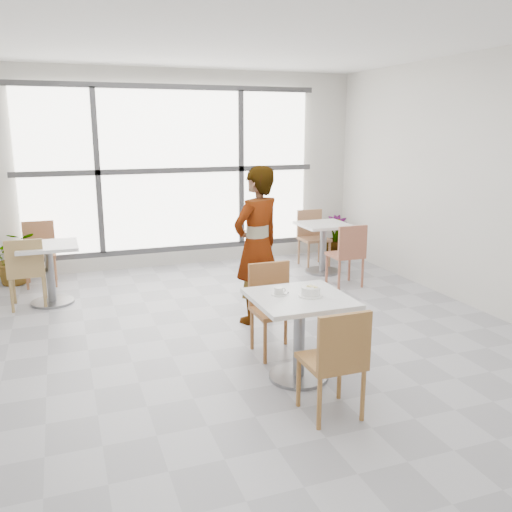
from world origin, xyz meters
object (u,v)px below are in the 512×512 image
object	(u,v)px
chair_far	(273,302)
plant_left	(15,258)
person	(257,246)
bg_chair_right_near	(348,251)
bg_chair_right_far	(312,234)
plant_right	(336,236)
bg_chair_left_far	(40,249)
main_table	(299,322)
chair_near	(336,357)
oatmeal_bowl	(311,291)
coffee_cup	(279,291)
bg_chair_left_near	(26,268)
bg_table_left	(49,265)
bg_table_right	(323,241)

from	to	relation	value
chair_far	plant_left	world-z (taller)	chair_far
person	bg_chair_right_near	world-z (taller)	person
bg_chair_right_far	plant_right	xyz separation A→B (m)	(0.64, 0.39, -0.16)
bg_chair_left_far	plant_right	size ratio (longest dim) A/B	1.26
main_table	bg_chair_right_near	size ratio (longest dim) A/B	0.92
chair_near	bg_chair_right_near	distance (m)	3.50
person	oatmeal_bowl	bearing A→B (deg)	63.45
coffee_cup	bg_chair_left_near	distance (m)	3.47
bg_chair_right_far	coffee_cup	bearing A→B (deg)	-119.94
bg_chair_left_near	coffee_cup	bearing A→B (deg)	128.29
main_table	plant_left	distance (m)	4.74
chair_far	bg_table_left	size ratio (longest dim) A/B	1.16
plant_right	bg_table_left	bearing A→B (deg)	-167.15
main_table	chair_far	xyz separation A→B (m)	(0.01, 0.63, -0.02)
plant_left	main_table	bearing A→B (deg)	-58.02
person	bg_chair_right_near	distance (m)	1.86
oatmeal_bowl	main_table	bearing A→B (deg)	163.03
bg_chair_right_near	plant_right	world-z (taller)	bg_chair_right_near
bg_chair_left_near	plant_right	size ratio (longest dim) A/B	1.26
oatmeal_bowl	coffee_cup	distance (m)	0.27
coffee_cup	bg_table_right	distance (m)	3.59
bg_chair_left_near	bg_chair_left_far	size ratio (longest dim) A/B	1.00
coffee_cup	person	xyz separation A→B (m)	(0.30, 1.37, 0.09)
main_table	bg_table_right	xyz separation A→B (m)	(1.80, 3.09, -0.04)
bg_chair_left_near	plant_left	size ratio (longest dim) A/B	1.16
bg_table_right	plant_right	distance (m)	1.13
chair_near	plant_left	distance (m)	5.35
plant_right	bg_chair_left_far	bearing A→B (deg)	-179.35
bg_chair_right_far	chair_near	bearing A→B (deg)	-113.65
bg_table_right	main_table	bearing A→B (deg)	-120.24
chair_near	coffee_cup	bearing A→B (deg)	-81.08
main_table	plant_left	bearing A→B (deg)	121.98
oatmeal_bowl	coffee_cup	world-z (taller)	oatmeal_bowl
chair_near	plant_right	distance (m)	5.32
oatmeal_bowl	bg_chair_left_far	distance (m)	4.55
oatmeal_bowl	bg_chair_left_near	xyz separation A→B (m)	(-2.38, 2.84, -0.29)
bg_chair_left_near	plant_left	xyz separation A→B (m)	(-0.21, 1.21, -0.12)
bg_chair_right_far	plant_right	bearing A→B (deg)	31.32
chair_far	bg_chair_right_near	xyz separation A→B (m)	(1.77, 1.66, 0.00)
plant_right	coffee_cup	bearing A→B (deg)	-124.36
bg_table_left	plant_right	xyz separation A→B (m)	(4.53, 1.03, -0.14)
chair_far	bg_table_left	xyz separation A→B (m)	(-2.05, 2.30, -0.01)
bg_table_right	bg_chair_left_near	distance (m)	4.11
person	bg_chair_right_near	size ratio (longest dim) A/B	2.01
coffee_cup	bg_table_left	size ratio (longest dim) A/B	0.21
plant_right	bg_chair_right_far	bearing A→B (deg)	-148.68
bg_chair_left_far	main_table	bearing A→B (deg)	-60.96
chair_far	bg_chair_right_far	bearing A→B (deg)	57.93
coffee_cup	bg_chair_right_near	world-z (taller)	bg_chair_right_near
bg_chair_left_near	plant_right	world-z (taller)	bg_chair_left_near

